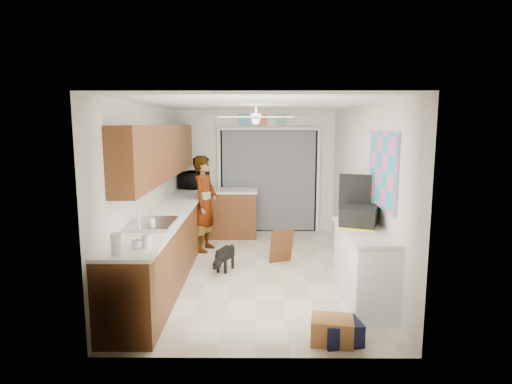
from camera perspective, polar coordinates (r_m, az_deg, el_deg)
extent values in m
plane|color=beige|center=(6.67, -0.02, -10.35)|extent=(5.00, 5.00, 0.00)
plane|color=white|center=(6.30, -0.02, 11.64)|extent=(5.00, 5.00, 0.00)
plane|color=silver|center=(8.84, 0.08, 2.77)|extent=(3.20, 0.00, 3.20)
plane|color=silver|center=(3.91, -0.25, -5.22)|extent=(3.20, 0.00, 3.20)
plane|color=silver|center=(6.57, -14.11, 0.33)|extent=(0.00, 5.00, 5.00)
plane|color=silver|center=(6.55, 14.11, 0.30)|extent=(0.00, 5.00, 5.00)
cube|color=brown|center=(6.67, -11.33, -6.48)|extent=(0.60, 4.80, 0.90)
cube|color=white|center=(6.56, -11.37, -2.52)|extent=(0.62, 4.80, 0.04)
cube|color=brown|center=(6.67, -12.53, 5.26)|extent=(0.32, 4.00, 0.80)
cube|color=silver|center=(5.60, -13.44, -4.21)|extent=(0.50, 0.76, 0.06)
cylinder|color=silver|center=(5.63, -15.36, -3.23)|extent=(0.03, 0.03, 0.22)
cube|color=brown|center=(8.49, -3.32, -2.97)|extent=(1.00, 0.60, 0.90)
cube|color=white|center=(8.41, -3.35, 0.16)|extent=(1.04, 0.64, 0.04)
cube|color=black|center=(8.84, 1.70, 1.46)|extent=(2.00, 0.06, 2.10)
cube|color=slate|center=(8.80, 1.70, 1.43)|extent=(1.90, 0.03, 2.05)
cube|color=white|center=(8.85, -4.92, 1.44)|extent=(0.06, 0.04, 2.10)
cube|color=white|center=(8.89, 8.29, 1.42)|extent=(0.06, 0.04, 2.10)
cube|color=white|center=(8.73, 1.74, 8.41)|extent=(2.10, 0.04, 0.06)
cube|color=#4EBAD0|center=(8.77, -1.58, 9.59)|extent=(0.22, 0.02, 0.22)
cube|color=#CE6F4D|center=(8.76, 0.74, 9.59)|extent=(0.22, 0.02, 0.22)
cube|color=#6CBD7C|center=(8.77, 3.39, 9.58)|extent=(0.22, 0.02, 0.22)
cube|color=silver|center=(8.80, 6.03, 9.54)|extent=(0.22, 0.02, 0.22)
cube|color=silver|center=(8.82, -6.19, 9.54)|extent=(0.22, 0.02, 0.26)
cube|color=white|center=(5.55, 14.20, -9.80)|extent=(0.50, 1.40, 0.90)
cube|color=white|center=(5.41, 14.29, -5.08)|extent=(0.54, 1.44, 0.04)
cube|color=#FF5DAA|center=(5.54, 16.50, 2.82)|extent=(0.03, 1.15, 0.95)
cube|color=white|center=(6.49, -0.01, 9.97)|extent=(1.14, 1.14, 0.24)
imported|color=black|center=(8.71, -8.25, 1.63)|extent=(0.59, 0.70, 0.33)
imported|color=white|center=(4.62, -15.57, -6.73)|extent=(0.14, 0.14, 0.09)
cylinder|color=silver|center=(4.61, -14.36, -6.39)|extent=(0.12, 0.12, 0.14)
cylinder|color=silver|center=(5.53, -13.67, -3.99)|extent=(0.08, 0.08, 0.11)
cylinder|color=white|center=(4.43, -18.14, -6.62)|extent=(0.11, 0.11, 0.23)
cube|color=black|center=(5.58, 13.63, -3.14)|extent=(0.60, 0.69, 0.25)
cube|color=yellow|center=(5.60, 13.59, -4.24)|extent=(0.62, 0.70, 0.02)
cube|color=black|center=(5.81, 13.07, -0.12)|extent=(0.40, 0.18, 0.50)
cube|color=#AB6735|center=(4.65, 10.09, -17.69)|extent=(0.47, 0.38, 0.26)
cube|color=#141633|center=(4.67, 11.33, -17.79)|extent=(0.43, 0.38, 0.23)
cube|color=brown|center=(6.92, 3.41, -7.18)|extent=(0.40, 0.27, 0.56)
imported|color=white|center=(7.53, -6.84, -1.54)|extent=(0.56, 0.70, 1.68)
cube|color=black|center=(6.61, -4.11, -8.78)|extent=(0.39, 0.54, 0.39)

